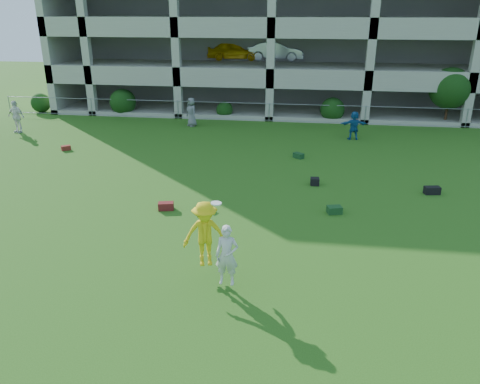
% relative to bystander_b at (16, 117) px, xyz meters
% --- Properties ---
extents(ground, '(100.00, 100.00, 0.00)m').
position_rel_bystander_b_xyz_m(ground, '(14.35, -14.11, -0.93)').
color(ground, '#235114').
rests_on(ground, ground).
extents(bystander_b, '(1.16, 0.65, 1.86)m').
position_rel_bystander_b_xyz_m(bystander_b, '(0.00, 0.00, 0.00)').
color(bystander_b, silver).
rests_on(bystander_b, ground).
extents(bystander_c, '(0.99, 1.00, 1.74)m').
position_rel_bystander_b_xyz_m(bystander_c, '(9.73, 2.99, -0.06)').
color(bystander_c, slate).
rests_on(bystander_c, ground).
extents(bystander_d, '(1.51, 0.63, 1.58)m').
position_rel_bystander_b_xyz_m(bystander_d, '(19.35, 1.22, -0.14)').
color(bystander_d, '#1F5592').
rests_on(bystander_d, ground).
extents(bag_red_a, '(0.60, 0.42, 0.28)m').
position_rel_bystander_b_xyz_m(bag_red_a, '(11.85, -9.72, -0.79)').
color(bag_red_a, '#531C0E').
rests_on(bag_red_a, ground).
extents(bag_black_b, '(0.47, 0.39, 0.22)m').
position_rel_bystander_b_xyz_m(bag_black_b, '(13.28, -9.52, -0.82)').
color(bag_black_b, black).
rests_on(bag_black_b, ground).
extents(bag_green_c, '(0.58, 0.47, 0.26)m').
position_rel_bystander_b_xyz_m(bag_green_c, '(17.89, -9.16, -0.80)').
color(bag_green_c, '#163C16').
rests_on(bag_green_c, ground).
extents(crate_d, '(0.37, 0.37, 0.30)m').
position_rel_bystander_b_xyz_m(crate_d, '(17.21, -6.37, -0.78)').
color(crate_d, black).
rests_on(crate_d, ground).
extents(bag_black_e, '(0.65, 0.41, 0.30)m').
position_rel_bystander_b_xyz_m(bag_black_e, '(21.78, -6.73, -0.78)').
color(bag_black_e, black).
rests_on(bag_black_e, ground).
extents(bag_red_f, '(0.53, 0.50, 0.24)m').
position_rel_bystander_b_xyz_m(bag_red_f, '(4.55, -3.07, -0.81)').
color(bag_red_f, '#5B0F18').
rests_on(bag_red_f, ground).
extents(bag_green_g, '(0.58, 0.55, 0.25)m').
position_rel_bystander_b_xyz_m(bag_green_g, '(16.44, -2.73, -0.81)').
color(bag_green_g, '#163C21').
rests_on(bag_green_g, ground).
extents(frisbee_contest, '(1.64, 1.30, 2.14)m').
position_rel_bystander_b_xyz_m(frisbee_contest, '(14.39, -14.09, 0.32)').
color(frisbee_contest, yellow).
rests_on(frisbee_contest, ground).
extents(parking_garage, '(30.00, 14.00, 12.00)m').
position_rel_bystander_b_xyz_m(parking_garage, '(14.34, 13.59, 5.08)').
color(parking_garage, '#9E998C').
rests_on(parking_garage, ground).
extents(fence, '(36.06, 0.06, 1.20)m').
position_rel_bystander_b_xyz_m(fence, '(14.35, 4.89, -0.32)').
color(fence, gray).
rests_on(fence, ground).
extents(shrub_row, '(34.38, 2.52, 3.50)m').
position_rel_bystander_b_xyz_m(shrub_row, '(18.94, 5.59, 0.58)').
color(shrub_row, '#163D11').
rests_on(shrub_row, ground).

